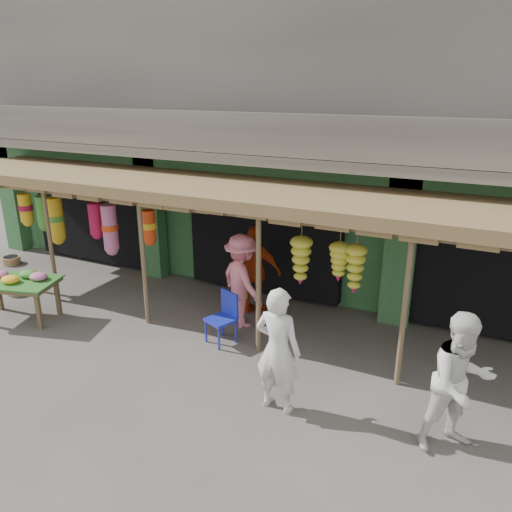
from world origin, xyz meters
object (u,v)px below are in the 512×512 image
at_px(flower_table, 16,282).
at_px(person_shopper, 242,281).
at_px(blue_chair, 224,315).
at_px(person_right, 460,383).
at_px(person_front, 278,350).
at_px(person_vendor, 255,271).

xyz_separation_m(flower_table, person_shopper, (4.25, 1.76, 0.14)).
distance_m(blue_chair, person_right, 4.35).
relative_size(flower_table, person_front, 0.96).
relative_size(person_vendor, person_shopper, 1.01).
bearing_deg(blue_chair, person_shopper, 113.27).
xyz_separation_m(flower_table, person_front, (5.98, -0.43, 0.17)).
relative_size(blue_chair, person_shopper, 0.52).
bearing_deg(person_right, person_vendor, 110.63).
distance_m(flower_table, person_front, 5.99).
bearing_deg(person_vendor, blue_chair, 83.67).
bearing_deg(blue_chair, flower_table, -144.15).
height_order(person_right, person_shopper, person_right).
distance_m(person_vendor, person_shopper, 0.60).
bearing_deg(person_right, person_front, 147.89).
distance_m(person_front, person_right, 2.46).
bearing_deg(person_shopper, flower_table, 54.44).
bearing_deg(person_right, person_shopper, 116.93).
height_order(blue_chair, person_vendor, person_vendor).
relative_size(person_right, person_vendor, 1.02).
bearing_deg(flower_table, person_vendor, 13.21).
xyz_separation_m(flower_table, person_vendor, (4.23, 2.36, 0.15)).
xyz_separation_m(person_front, person_shopper, (-1.72, 2.19, -0.03)).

